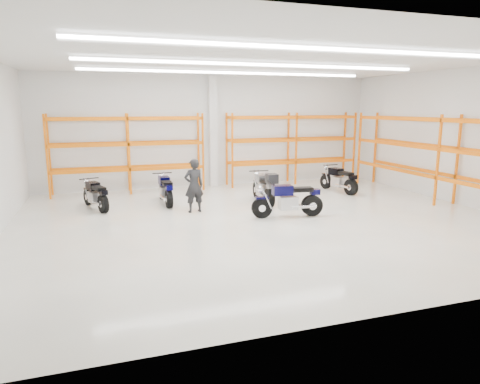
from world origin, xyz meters
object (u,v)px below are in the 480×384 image
object	(u,v)px
motorcycle_back_a	(96,196)
motorcycle_back_b	(165,190)
motorcycle_main	(291,201)
standing_man	(194,186)
motorcycle_back_d	(340,180)
motorcycle_back_c	(264,188)
structural_column	(213,132)

from	to	relation	value
motorcycle_back_a	motorcycle_back_b	world-z (taller)	motorcycle_back_b
motorcycle_main	motorcycle_back_b	size ratio (longest dim) A/B	1.07
standing_man	motorcycle_back_d	bearing A→B (deg)	-173.07
standing_man	motorcycle_back_c	bearing A→B (deg)	-175.65
motorcycle_back_b	standing_man	bearing A→B (deg)	-64.41
motorcycle_back_a	motorcycle_back_c	size ratio (longest dim) A/B	0.84
motorcycle_back_b	standing_man	distance (m)	1.62
motorcycle_back_b	motorcycle_main	bearing A→B (deg)	-41.65
motorcycle_back_b	standing_man	world-z (taller)	standing_man
motorcycle_back_b	motorcycle_back_d	bearing A→B (deg)	-0.55
motorcycle_back_b	motorcycle_back_d	distance (m)	6.66
motorcycle_back_d	structural_column	world-z (taller)	structural_column
motorcycle_back_c	motorcycle_back_d	world-z (taller)	motorcycle_back_c
motorcycle_back_a	standing_man	xyz separation A→B (m)	(2.91, -1.33, 0.40)
motorcycle_main	standing_man	distance (m)	3.01
motorcycle_back_b	motorcycle_back_a	bearing A→B (deg)	-177.52
structural_column	motorcycle_main	bearing A→B (deg)	-81.27
motorcycle_back_d	structural_column	size ratio (longest dim) A/B	0.45
motorcycle_back_c	motorcycle_back_d	size ratio (longest dim) A/B	1.08
motorcycle_back_b	motorcycle_back_c	bearing A→B (deg)	-16.80
motorcycle_back_a	motorcycle_back_b	bearing A→B (deg)	2.48
motorcycle_back_a	motorcycle_back_b	xyz separation A→B (m)	(2.23, 0.10, 0.02)
motorcycle_back_b	motorcycle_back_c	world-z (taller)	motorcycle_back_c
motorcycle_back_c	structural_column	bearing A→B (deg)	102.08
motorcycle_main	motorcycle_back_b	bearing A→B (deg)	138.35
motorcycle_back_b	structural_column	size ratio (longest dim) A/B	0.45
motorcycle_back_d	standing_man	distance (m)	6.14
motorcycle_back_c	motorcycle_back_d	xyz separation A→B (m)	(3.45, 0.90, -0.07)
motorcycle_back_a	standing_man	bearing A→B (deg)	-24.50
standing_man	structural_column	distance (m)	4.76
motorcycle_main	motorcycle_back_b	xyz separation A→B (m)	(-3.28, 2.92, -0.04)
motorcycle_back_d	standing_man	bearing A→B (deg)	-167.19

